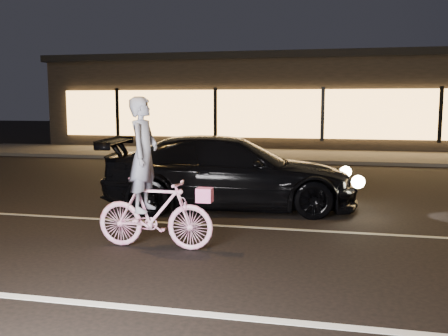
# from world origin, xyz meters

# --- Properties ---
(ground) EXTENTS (90.00, 90.00, 0.00)m
(ground) POSITION_xyz_m (0.00, 0.00, 0.00)
(ground) COLOR black
(ground) RESTS_ON ground
(lane_stripe_near) EXTENTS (60.00, 0.12, 0.01)m
(lane_stripe_near) POSITION_xyz_m (0.00, -1.50, 0.00)
(lane_stripe_near) COLOR silver
(lane_stripe_near) RESTS_ON ground
(lane_stripe_far) EXTENTS (60.00, 0.10, 0.01)m
(lane_stripe_far) POSITION_xyz_m (0.00, 2.00, 0.00)
(lane_stripe_far) COLOR gray
(lane_stripe_far) RESTS_ON ground
(sidewalk) EXTENTS (30.00, 4.00, 0.12)m
(sidewalk) POSITION_xyz_m (0.00, 13.00, 0.06)
(sidewalk) COLOR #383533
(sidewalk) RESTS_ON ground
(storefront) EXTENTS (25.40, 8.42, 4.20)m
(storefront) POSITION_xyz_m (0.00, 18.97, 2.15)
(storefront) COLOR black
(storefront) RESTS_ON ground
(cyclist) EXTENTS (1.71, 0.59, 2.15)m
(cyclist) POSITION_xyz_m (-2.01, 0.53, 0.76)
(cyclist) COLOR #E94497
(cyclist) RESTS_ON ground
(sedan) EXTENTS (5.14, 2.70, 1.42)m
(sedan) POSITION_xyz_m (-1.48, 3.44, 0.71)
(sedan) COLOR black
(sedan) RESTS_ON ground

